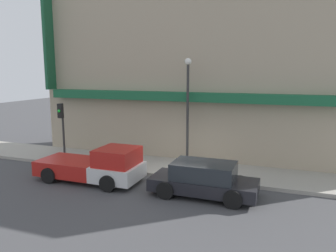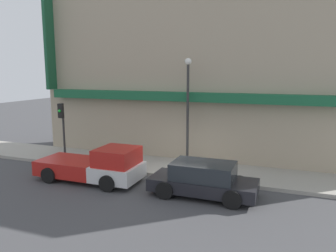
# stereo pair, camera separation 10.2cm
# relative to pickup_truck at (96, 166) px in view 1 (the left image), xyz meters

# --- Properties ---
(ground_plane) EXTENTS (80.00, 80.00, 0.00)m
(ground_plane) POSITION_rel_pickup_truck_xyz_m (3.49, 1.54, -0.75)
(ground_plane) COLOR #424244
(sidewalk) EXTENTS (36.00, 3.13, 0.17)m
(sidewalk) POSITION_rel_pickup_truck_xyz_m (3.49, 3.10, -0.67)
(sidewalk) COLOR #9E998E
(sidewalk) RESTS_ON ground
(building) EXTENTS (19.80, 3.80, 10.52)m
(building) POSITION_rel_pickup_truck_xyz_m (3.47, 6.15, 4.32)
(building) COLOR tan
(building) RESTS_ON ground
(pickup_truck) EXTENTS (5.07, 2.22, 1.70)m
(pickup_truck) POSITION_rel_pickup_truck_xyz_m (0.00, 0.00, 0.00)
(pickup_truck) COLOR silver
(pickup_truck) RESTS_ON ground
(parked_car) EXTENTS (4.42, 2.03, 1.43)m
(parked_car) POSITION_rel_pickup_truck_xyz_m (5.20, 0.00, -0.05)
(parked_car) COLOR black
(parked_car) RESTS_ON ground
(fire_hydrant) EXTENTS (0.22, 0.22, 0.62)m
(fire_hydrant) POSITION_rel_pickup_truck_xyz_m (5.87, 2.32, -0.27)
(fire_hydrant) COLOR red
(fire_hydrant) RESTS_ON sidewalk
(street_lamp) EXTENTS (0.36, 0.36, 5.66)m
(street_lamp) POSITION_rel_pickup_truck_xyz_m (3.34, 3.72, 2.95)
(street_lamp) COLOR #2D2D2D
(street_lamp) RESTS_ON sidewalk
(traffic_light) EXTENTS (0.28, 0.42, 3.23)m
(traffic_light) POSITION_rel_pickup_truck_xyz_m (-3.41, 2.00, 1.66)
(traffic_light) COLOR #2D2D2D
(traffic_light) RESTS_ON sidewalk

